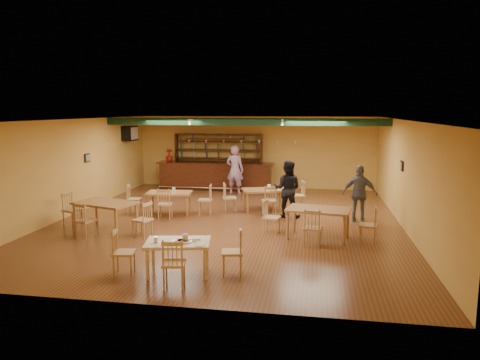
% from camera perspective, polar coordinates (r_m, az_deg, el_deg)
% --- Properties ---
extents(floor, '(12.00, 12.00, 0.00)m').
position_cam_1_polar(floor, '(13.62, -1.49, -5.14)').
color(floor, brown).
rests_on(floor, ground).
extents(ceiling_beam, '(10.00, 0.30, 0.25)m').
position_cam_1_polar(ceiling_beam, '(15.98, 0.41, 7.34)').
color(ceiling_beam, black).
rests_on(ceiling_beam, ceiling).
extents(track_rail_left, '(0.05, 2.50, 0.05)m').
position_cam_1_polar(track_rail_left, '(16.94, -5.34, 7.63)').
color(track_rail_left, silver).
rests_on(track_rail_left, ceiling).
extents(track_rail_right, '(0.05, 2.50, 0.05)m').
position_cam_1_polar(track_rail_right, '(16.41, 5.62, 7.59)').
color(track_rail_right, silver).
rests_on(track_rail_right, ceiling).
extents(ac_unit, '(0.34, 0.70, 0.48)m').
position_cam_1_polar(ac_unit, '(18.70, -13.65, 5.73)').
color(ac_unit, silver).
rests_on(ac_unit, wall_left).
extents(picture_left, '(0.04, 0.34, 0.28)m').
position_cam_1_polar(picture_left, '(15.94, -18.63, 2.66)').
color(picture_left, black).
rests_on(picture_left, wall_left).
extents(picture_right, '(0.04, 0.34, 0.28)m').
position_cam_1_polar(picture_right, '(13.78, 19.65, 1.69)').
color(picture_right, black).
rests_on(picture_right, wall_right).
extents(bar_counter, '(4.84, 0.85, 1.13)m').
position_cam_1_polar(bar_counter, '(18.77, -3.11, 0.50)').
color(bar_counter, '#32120A').
rests_on(bar_counter, ground).
extents(back_bar_hutch, '(3.75, 0.40, 2.28)m').
position_cam_1_polar(back_bar_hutch, '(19.31, -2.71, 2.46)').
color(back_bar_hutch, '#32120A').
rests_on(back_bar_hutch, ground).
extents(poinsettia, '(0.38, 0.38, 0.53)m').
position_cam_1_polar(poinsettia, '(19.20, -8.88, 3.08)').
color(poinsettia, '#A0120E').
rests_on(poinsettia, bar_counter).
extents(dining_table_a, '(1.49, 1.00, 0.70)m').
position_cam_1_polar(dining_table_a, '(14.64, -8.86, -2.85)').
color(dining_table_a, '#AD743D').
rests_on(dining_table_a, ground).
extents(dining_table_b, '(1.61, 1.27, 0.71)m').
position_cam_1_polar(dining_table_b, '(14.97, 3.08, -2.48)').
color(dining_table_b, '#AD743D').
rests_on(dining_table_b, ground).
extents(dining_table_c, '(1.84, 1.41, 0.81)m').
position_cam_1_polar(dining_table_c, '(12.94, -16.51, -4.42)').
color(dining_table_c, '#AD743D').
rests_on(dining_table_c, ground).
extents(dining_table_d, '(1.71, 1.20, 0.79)m').
position_cam_1_polar(dining_table_d, '(11.89, 9.78, -5.40)').
color(dining_table_d, '#AD743D').
rests_on(dining_table_d, ground).
extents(near_table, '(1.41, 1.04, 0.68)m').
position_cam_1_polar(near_table, '(9.36, -7.77, -9.64)').
color(near_table, beige).
rests_on(near_table, ground).
extents(pizza_tray, '(0.42, 0.42, 0.01)m').
position_cam_1_polar(pizza_tray, '(9.23, -7.27, -7.63)').
color(pizza_tray, silver).
rests_on(pizza_tray, near_table).
extents(parmesan_shaker, '(0.09, 0.09, 0.11)m').
position_cam_1_polar(parmesan_shaker, '(9.24, -10.53, -7.37)').
color(parmesan_shaker, '#EAE5C6').
rests_on(parmesan_shaker, near_table).
extents(napkin_stack, '(0.24, 0.20, 0.03)m').
position_cam_1_polar(napkin_stack, '(9.33, -5.59, -7.36)').
color(napkin_stack, white).
rests_on(napkin_stack, near_table).
extents(pizza_server, '(0.33, 0.18, 0.00)m').
position_cam_1_polar(pizza_server, '(9.23, -6.37, -7.54)').
color(pizza_server, silver).
rests_on(pizza_server, pizza_tray).
extents(side_plate, '(0.26, 0.26, 0.01)m').
position_cam_1_polar(side_plate, '(8.95, -5.06, -8.12)').
color(side_plate, white).
rests_on(side_plate, near_table).
extents(patron_bar, '(0.75, 0.54, 1.91)m').
position_cam_1_polar(patron_bar, '(17.73, -0.65, 1.28)').
color(patron_bar, '#974DA7').
rests_on(patron_bar, ground).
extents(patron_right_a, '(0.93, 0.76, 1.75)m').
position_cam_1_polar(patron_right_a, '(14.02, 5.98, -1.13)').
color(patron_right_a, black).
rests_on(patron_right_a, ground).
extents(patron_right_b, '(1.03, 0.52, 1.69)m').
position_cam_1_polar(patron_right_b, '(13.81, 14.80, -1.67)').
color(patron_right_b, slate).
rests_on(patron_right_b, ground).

